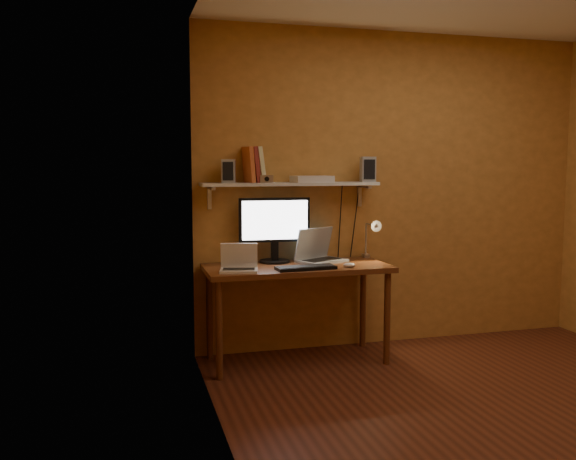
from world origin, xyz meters
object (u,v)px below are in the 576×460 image
object	(u,v)px
monitor	(275,226)
wall_shelf	(290,184)
desk	(297,277)
netbook	(239,263)
laptop	(318,253)
mouse	(349,265)
keyboard	(306,268)
speaker_right	(368,169)
speaker_left	(228,171)
desk_lamp	(372,234)
shelf_camera	(267,179)
router	(312,179)

from	to	relation	value
monitor	wall_shelf	bearing A→B (deg)	3.99
desk	netbook	bearing A→B (deg)	-165.23
laptop	mouse	bearing A→B (deg)	-93.45
keyboard	speaker_right	distance (m)	1.01
keyboard	speaker_left	world-z (taller)	speaker_left
mouse	desk_lamp	bearing A→B (deg)	52.24
keyboard	speaker_left	distance (m)	0.94
netbook	shelf_camera	xyz separation A→B (m)	(0.27, 0.25, 0.60)
desk	speaker_left	bearing A→B (deg)	158.88
speaker_left	speaker_right	xyz separation A→B (m)	(1.13, -0.01, 0.01)
wall_shelf	desk_lamp	bearing A→B (deg)	-5.88
monitor	keyboard	bearing A→B (deg)	-66.78
keyboard	laptop	bearing A→B (deg)	54.96
laptop	desk_lamp	distance (m)	0.47
keyboard	mouse	bearing A→B (deg)	-3.48
mouse	speaker_right	bearing A→B (deg)	58.39
shelf_camera	desk	bearing A→B (deg)	-30.30
desk_lamp	router	distance (m)	0.66
keyboard	router	distance (m)	0.75
router	desk	bearing A→B (deg)	-133.69
wall_shelf	laptop	world-z (taller)	wall_shelf
netbook	keyboard	distance (m)	0.49
keyboard	shelf_camera	distance (m)	0.74
wall_shelf	shelf_camera	size ratio (longest dim) A/B	13.55
wall_shelf	speaker_left	world-z (taller)	speaker_left
keyboard	router	xyz separation A→B (m)	(0.16, 0.36, 0.64)
desk_lamp	wall_shelf	bearing A→B (deg)	174.12
netbook	wall_shelf	bearing A→B (deg)	47.08
desk_lamp	laptop	bearing A→B (deg)	178.10
monitor	netbook	xyz separation A→B (m)	(-0.34, -0.31, -0.23)
monitor	speaker_right	bearing A→B (deg)	1.19
netbook	mouse	bearing A→B (deg)	9.12
router	shelf_camera	bearing A→B (deg)	-171.20
laptop	shelf_camera	xyz separation A→B (m)	(-0.42, -0.02, 0.58)
keyboard	shelf_camera	size ratio (longest dim) A/B	4.28
speaker_left	speaker_right	world-z (taller)	speaker_right
shelf_camera	keyboard	bearing A→B (deg)	-53.94
wall_shelf	laptop	bearing A→B (deg)	-14.04
desk_lamp	router	xyz separation A→B (m)	(-0.49, 0.05, 0.44)
laptop	speaker_left	world-z (taller)	speaker_left
laptop	keyboard	size ratio (longest dim) A/B	0.99
wall_shelf	keyboard	bearing A→B (deg)	-88.05
monitor	mouse	xyz separation A→B (m)	(0.48, -0.37, -0.27)
monitor	mouse	world-z (taller)	monitor
keyboard	desk	bearing A→B (deg)	90.87
monitor	router	world-z (taller)	router
monitor	laptop	bearing A→B (deg)	-5.94
laptop	shelf_camera	bearing A→B (deg)	156.02
monitor	shelf_camera	world-z (taller)	shelf_camera
laptop	router	xyz separation A→B (m)	(-0.04, 0.04, 0.58)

